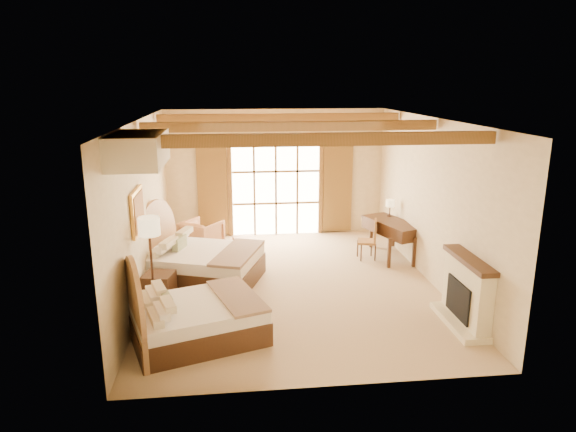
{
  "coord_description": "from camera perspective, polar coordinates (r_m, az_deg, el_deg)",
  "views": [
    {
      "loc": [
        -1.12,
        -9.33,
        3.88
      ],
      "look_at": [
        -0.05,
        0.2,
        1.34
      ],
      "focal_mm": 32.0,
      "sensor_mm": 36.0,
      "label": 1
    }
  ],
  "objects": [
    {
      "name": "canopy_valance",
      "position": [
        7.5,
        -16.3,
        7.11
      ],
      "size": [
        0.7,
        1.4,
        0.45
      ],
      "primitive_type": "cube",
      "color": "#FAECC8",
      "rests_on": "ceiling"
    },
    {
      "name": "bed_near",
      "position": [
        8.16,
        -11.08,
        -10.83
      ],
      "size": [
        2.36,
        1.98,
        1.27
      ],
      "rotation": [
        0.0,
        0.0,
        0.32
      ],
      "color": "#462C17",
      "rests_on": "floor"
    },
    {
      "name": "bed_far",
      "position": [
        10.33,
        -10.24,
        -4.96
      ],
      "size": [
        2.62,
        2.21,
        1.4
      ],
      "rotation": [
        0.0,
        0.0,
        -0.34
      ],
      "color": "#462C17",
      "rests_on": "floor"
    },
    {
      "name": "fireplace",
      "position": [
        8.88,
        19.12,
        -8.33
      ],
      "size": [
        0.46,
        1.4,
        1.16
      ],
      "color": "beige",
      "rests_on": "ground"
    },
    {
      "name": "ceiling",
      "position": [
        9.42,
        0.46,
        10.69
      ],
      "size": [
        7.0,
        7.0,
        0.0
      ],
      "primitive_type": "plane",
      "rotation": [
        3.14,
        0.0,
        0.0
      ],
      "color": "#AF7C3A",
      "rests_on": "ground"
    },
    {
      "name": "ottoman",
      "position": [
        11.97,
        -4.84,
        -3.22
      ],
      "size": [
        0.56,
        0.56,
        0.36
      ],
      "primitive_type": "cube",
      "rotation": [
        0.0,
        0.0,
        0.13
      ],
      "color": "tan",
      "rests_on": "floor"
    },
    {
      "name": "desk",
      "position": [
        11.83,
        11.46,
        -2.36
      ],
      "size": [
        1.14,
        1.67,
        0.83
      ],
      "rotation": [
        0.0,
        0.0,
        0.34
      ],
      "color": "#462C17",
      "rests_on": "floor"
    },
    {
      "name": "desk_chair",
      "position": [
        11.63,
        8.82,
        -3.38
      ],
      "size": [
        0.5,
        0.49,
        0.91
      ],
      "rotation": [
        0.0,
        0.0,
        -0.27
      ],
      "color": "#9B7544",
      "rests_on": "floor"
    },
    {
      "name": "painting",
      "position": [
        8.98,
        -16.36,
        0.49
      ],
      "size": [
        0.06,
        0.95,
        0.75
      ],
      "color": "gold",
      "rests_on": "wall_left"
    },
    {
      "name": "french_doors",
      "position": [
        13.08,
        -1.36,
        3.24
      ],
      "size": [
        3.95,
        0.08,
        2.6
      ],
      "color": "white",
      "rests_on": "ground"
    },
    {
      "name": "wall_right",
      "position": [
        10.35,
        15.74,
        1.55
      ],
      "size": [
        0.0,
        7.0,
        7.0
      ],
      "primitive_type": "plane",
      "rotation": [
        1.57,
        0.0,
        -1.57
      ],
      "color": "beige",
      "rests_on": "ground"
    },
    {
      "name": "wall_back",
      "position": [
        13.08,
        -1.39,
        4.79
      ],
      "size": [
        5.5,
        0.0,
        5.5
      ],
      "primitive_type": "plane",
      "rotation": [
        1.57,
        0.0,
        0.0
      ],
      "color": "beige",
      "rests_on": "ground"
    },
    {
      "name": "desk_lamp",
      "position": [
        12.09,
        11.28,
        1.34
      ],
      "size": [
        0.19,
        0.19,
        0.38
      ],
      "color": "#321E14",
      "rests_on": "desk"
    },
    {
      "name": "floor_lamp",
      "position": [
        8.81,
        -15.15,
        -1.77
      ],
      "size": [
        0.36,
        0.36,
        1.7
      ],
      "color": "#321E14",
      "rests_on": "floor"
    },
    {
      "name": "ceiling_beams",
      "position": [
        9.43,
        0.46,
        9.96
      ],
      "size": [
        5.39,
        4.6,
        0.18
      ],
      "primitive_type": null,
      "color": "brown",
      "rests_on": "ceiling"
    },
    {
      "name": "armchair",
      "position": [
        12.12,
        -9.57,
        -2.2
      ],
      "size": [
        1.12,
        1.13,
        0.75
      ],
      "primitive_type": "imported",
      "rotation": [
        0.0,
        0.0,
        -3.76
      ],
      "color": "#BD7C4F",
      "rests_on": "floor"
    },
    {
      "name": "wall_left",
      "position": [
        9.74,
        -15.84,
        0.72
      ],
      "size": [
        0.0,
        7.0,
        7.0
      ],
      "primitive_type": "plane",
      "rotation": [
        1.57,
        0.0,
        1.57
      ],
      "color": "beige",
      "rests_on": "ground"
    },
    {
      "name": "nightstand",
      "position": [
        9.45,
        -14.11,
        -7.92
      ],
      "size": [
        0.59,
        0.59,
        0.6
      ],
      "primitive_type": "cube",
      "rotation": [
        0.0,
        0.0,
        -0.22
      ],
      "color": "#462C17",
      "rests_on": "floor"
    },
    {
      "name": "floor",
      "position": [
        10.17,
        0.42,
        -7.61
      ],
      "size": [
        7.0,
        7.0,
        0.0
      ],
      "primitive_type": "plane",
      "color": "#CFB287",
      "rests_on": "ground"
    }
  ]
}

